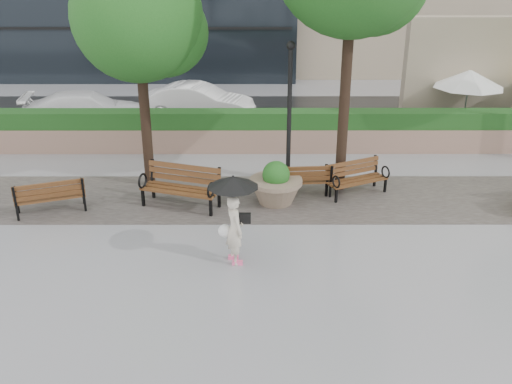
{
  "coord_description": "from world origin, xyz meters",
  "views": [
    {
      "loc": [
        -1.03,
        -11.12,
        6.27
      ],
      "look_at": [
        -1.01,
        0.89,
        1.1
      ],
      "focal_mm": 40.0,
      "sensor_mm": 36.0,
      "label": 1
    }
  ],
  "objects_px": {
    "car_right": "(199,102)",
    "bench_3": "(356,185)",
    "planter_left": "(276,187)",
    "lamppost": "(289,127)",
    "bench_0": "(51,203)",
    "bench_1": "(181,195)",
    "car_left": "(88,110)",
    "bench_2": "(299,186)",
    "pedestrian": "(234,211)"
  },
  "relations": [
    {
      "from": "bench_3",
      "to": "lamppost",
      "type": "distance_m",
      "value": 2.44
    },
    {
      "from": "bench_0",
      "to": "bench_3",
      "type": "height_order",
      "value": "same"
    },
    {
      "from": "planter_left",
      "to": "lamppost",
      "type": "height_order",
      "value": "lamppost"
    },
    {
      "from": "bench_1",
      "to": "car_left",
      "type": "xyz_separation_m",
      "value": [
        -4.32,
        7.19,
        0.35
      ]
    },
    {
      "from": "bench_1",
      "to": "bench_2",
      "type": "xyz_separation_m",
      "value": [
        3.15,
        0.77,
        -0.05
      ]
    },
    {
      "from": "bench_2",
      "to": "car_left",
      "type": "xyz_separation_m",
      "value": [
        -7.47,
        6.42,
        0.4
      ]
    },
    {
      "from": "lamppost",
      "to": "bench_1",
      "type": "bearing_deg",
      "value": -156.39
    },
    {
      "from": "bench_0",
      "to": "bench_2",
      "type": "relative_size",
      "value": 1.04
    },
    {
      "from": "bench_3",
      "to": "pedestrian",
      "type": "relative_size",
      "value": 0.92
    },
    {
      "from": "bench_2",
      "to": "bench_0",
      "type": "bearing_deg",
      "value": 5.48
    },
    {
      "from": "bench_1",
      "to": "planter_left",
      "type": "height_order",
      "value": "planter_left"
    },
    {
      "from": "bench_3",
      "to": "car_left",
      "type": "xyz_separation_m",
      "value": [
        -9.02,
        6.38,
        0.4
      ]
    },
    {
      "from": "car_right",
      "to": "bench_3",
      "type": "bearing_deg",
      "value": -134.7
    },
    {
      "from": "bench_1",
      "to": "planter_left",
      "type": "bearing_deg",
      "value": 24.17
    },
    {
      "from": "bench_1",
      "to": "planter_left",
      "type": "xyz_separation_m",
      "value": [
        2.48,
        0.24,
        0.13
      ]
    },
    {
      "from": "bench_3",
      "to": "planter_left",
      "type": "height_order",
      "value": "planter_left"
    },
    {
      "from": "planter_left",
      "to": "lamppost",
      "type": "bearing_deg",
      "value": 69.82
    },
    {
      "from": "planter_left",
      "to": "lamppost",
      "type": "relative_size",
      "value": 0.34
    },
    {
      "from": "lamppost",
      "to": "car_right",
      "type": "bearing_deg",
      "value": 114.27
    },
    {
      "from": "bench_0",
      "to": "car_left",
      "type": "xyz_separation_m",
      "value": [
        -1.04,
        7.54,
        0.4
      ]
    },
    {
      "from": "bench_3",
      "to": "planter_left",
      "type": "relative_size",
      "value": 1.3
    },
    {
      "from": "bench_3",
      "to": "lamppost",
      "type": "height_order",
      "value": "lamppost"
    },
    {
      "from": "bench_0",
      "to": "pedestrian",
      "type": "relative_size",
      "value": 0.93
    },
    {
      "from": "bench_1",
      "to": "bench_2",
      "type": "distance_m",
      "value": 3.24
    },
    {
      "from": "bench_1",
      "to": "lamppost",
      "type": "distance_m",
      "value": 3.44
    },
    {
      "from": "car_left",
      "to": "planter_left",
      "type": "bearing_deg",
      "value": -144.06
    },
    {
      "from": "bench_0",
      "to": "bench_2",
      "type": "xyz_separation_m",
      "value": [
        6.42,
        1.12,
        0.0
      ]
    },
    {
      "from": "bench_0",
      "to": "car_right",
      "type": "height_order",
      "value": "car_right"
    },
    {
      "from": "car_left",
      "to": "lamppost",
      "type": "bearing_deg",
      "value": -138.1
    },
    {
      "from": "bench_2",
      "to": "car_left",
      "type": "distance_m",
      "value": 9.86
    },
    {
      "from": "bench_1",
      "to": "planter_left",
      "type": "relative_size",
      "value": 1.55
    },
    {
      "from": "bench_0",
      "to": "car_left",
      "type": "distance_m",
      "value": 7.62
    },
    {
      "from": "bench_3",
      "to": "car_left",
      "type": "distance_m",
      "value": 11.06
    },
    {
      "from": "bench_0",
      "to": "pedestrian",
      "type": "distance_m",
      "value": 5.45
    },
    {
      "from": "bench_1",
      "to": "bench_3",
      "type": "height_order",
      "value": "bench_1"
    },
    {
      "from": "bench_0",
      "to": "bench_2",
      "type": "bearing_deg",
      "value": 169.75
    },
    {
      "from": "bench_0",
      "to": "pedestrian",
      "type": "height_order",
      "value": "pedestrian"
    },
    {
      "from": "bench_0",
      "to": "planter_left",
      "type": "bearing_deg",
      "value": 165.75
    },
    {
      "from": "bench_1",
      "to": "car_right",
      "type": "distance_m",
      "value": 8.18
    },
    {
      "from": "car_left",
      "to": "pedestrian",
      "type": "height_order",
      "value": "pedestrian"
    },
    {
      "from": "bench_0",
      "to": "car_left",
      "type": "relative_size",
      "value": 0.39
    },
    {
      "from": "car_right",
      "to": "car_left",
      "type": "bearing_deg",
      "value": 114.78
    },
    {
      "from": "bench_0",
      "to": "car_right",
      "type": "distance_m",
      "value": 9.04
    },
    {
      "from": "bench_1",
      "to": "lamppost",
      "type": "height_order",
      "value": "lamppost"
    },
    {
      "from": "lamppost",
      "to": "car_left",
      "type": "distance_m",
      "value": 9.38
    },
    {
      "from": "lamppost",
      "to": "car_right",
      "type": "height_order",
      "value": "lamppost"
    },
    {
      "from": "lamppost",
      "to": "bench_2",
      "type": "bearing_deg",
      "value": -58.27
    },
    {
      "from": "bench_1",
      "to": "car_left",
      "type": "bearing_deg",
      "value": 139.62
    },
    {
      "from": "bench_0",
      "to": "bench_1",
      "type": "distance_m",
      "value": 3.29
    },
    {
      "from": "car_right",
      "to": "pedestrian",
      "type": "distance_m",
      "value": 11.13
    }
  ]
}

